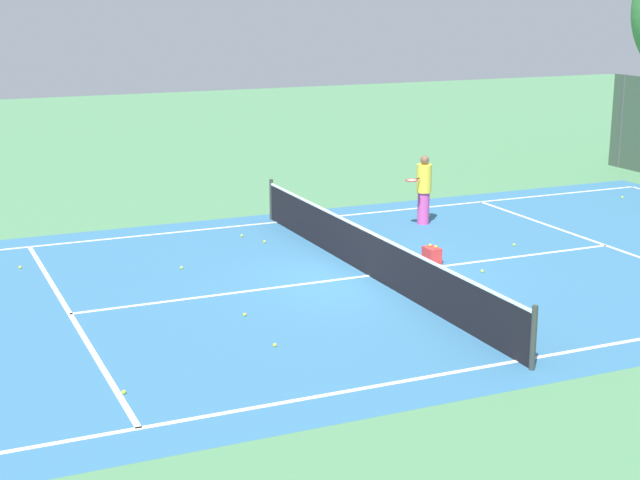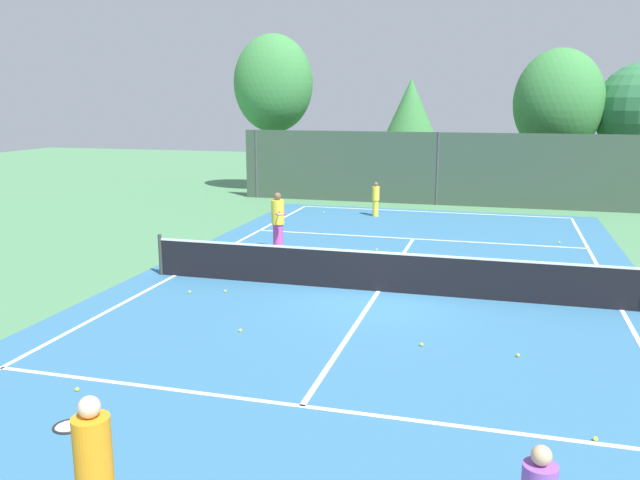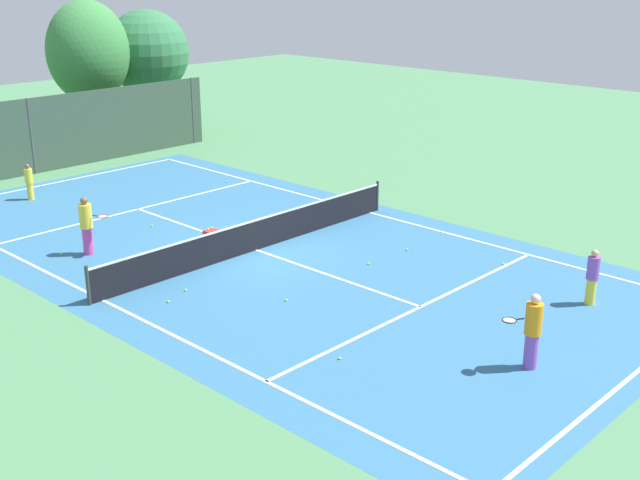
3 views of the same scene
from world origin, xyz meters
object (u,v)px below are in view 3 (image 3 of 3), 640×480
tennis_ball_0 (340,358)px  tennis_ball_6 (226,227)px  tennis_ball_10 (185,290)px  tennis_ball_7 (369,264)px  tennis_ball_13 (168,302)px  player_3 (592,276)px  tennis_ball_5 (264,243)px  ball_crate (211,235)px  tennis_ball_11 (227,182)px  tennis_ball_2 (503,264)px  player_1 (87,225)px  player_0 (29,181)px  tennis_ball_4 (235,243)px  tennis_ball_9 (61,254)px  player_2 (532,330)px  tennis_ball_8 (152,226)px  tennis_ball_1 (286,300)px  tennis_ball_3 (407,250)px

tennis_ball_0 → tennis_ball_6: size_ratio=1.00×
tennis_ball_10 → tennis_ball_7: bearing=-24.6°
tennis_ball_10 → tennis_ball_13: 0.86m
player_3 → tennis_ball_0: size_ratio=23.03×
tennis_ball_5 → tennis_ball_6: same height
player_3 → tennis_ball_13: size_ratio=23.03×
ball_crate → tennis_ball_11: (5.06, 5.21, -0.15)m
tennis_ball_2 → tennis_ball_6: (-3.44, 8.70, 0.00)m
tennis_ball_0 → tennis_ball_13: (-0.74, 5.47, 0.00)m
tennis_ball_5 → ball_crate: bearing=121.3°
player_1 → tennis_ball_7: size_ratio=27.70×
ball_crate → tennis_ball_5: 1.79m
tennis_ball_11 → player_1: bearing=-157.6°
player_0 → player_3: (5.31, -19.93, 0.07)m
tennis_ball_5 → tennis_ball_0: bearing=-120.6°
player_1 → tennis_ball_7: (5.25, -6.86, -0.91)m
tennis_ball_6 → tennis_ball_11: (3.92, 4.59, 0.00)m
tennis_ball_0 → tennis_ball_7: same height
tennis_ball_4 → tennis_ball_9: size_ratio=1.00×
tennis_ball_10 → tennis_ball_11: (8.27, 8.05, 0.00)m
tennis_ball_9 → player_2: bearing=-76.5°
tennis_ball_5 → tennis_ball_11: 7.90m
tennis_ball_10 → tennis_ball_0: bearing=-90.6°
ball_crate → tennis_ball_2: size_ratio=6.50×
tennis_ball_2 → tennis_ball_4: (-4.24, 7.27, 0.00)m
tennis_ball_4 → tennis_ball_5: same height
tennis_ball_2 → tennis_ball_10: (-7.78, 5.24, 0.00)m
ball_crate → tennis_ball_8: 2.63m
tennis_ball_1 → tennis_ball_6: same height
tennis_ball_13 → tennis_ball_0: bearing=-82.3°
player_0 → player_3: size_ratio=0.91×
tennis_ball_7 → ball_crate: bearing=109.6°
ball_crate → tennis_ball_11: 7.26m
tennis_ball_6 → tennis_ball_7: (0.70, -5.76, 0.00)m
player_0 → ball_crate: bearing=-79.0°
tennis_ball_3 → tennis_ball_4: (-3.26, 4.41, 0.00)m
tennis_ball_8 → tennis_ball_10: same height
tennis_ball_2 → tennis_ball_8: (-5.06, 10.66, 0.00)m
player_3 → tennis_ball_11: 16.55m
tennis_ball_1 → tennis_ball_9: size_ratio=1.00×
tennis_ball_5 → tennis_ball_7: (0.91, -3.63, 0.00)m
tennis_ball_2 → tennis_ball_5: bearing=119.1°
tennis_ball_5 → tennis_ball_10: bearing=-162.2°
tennis_ball_1 → tennis_ball_6: 6.64m
tennis_ball_2 → tennis_ball_10: bearing=146.1°
tennis_ball_4 → player_1: bearing=146.1°
tennis_ball_5 → tennis_ball_7: 3.74m
player_2 → tennis_ball_10: (-2.57, 9.09, -0.88)m
player_3 → tennis_ball_13: player_3 is taller
tennis_ball_2 → tennis_ball_11: bearing=87.9°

